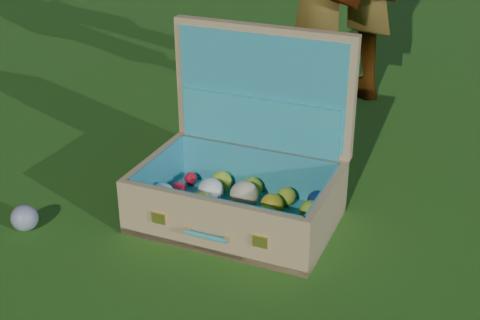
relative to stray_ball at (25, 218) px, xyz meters
The scene contains 3 objects.
ground 0.62m from the stray_ball, 16.68° to the left, with size 60.00×60.00×0.00m, color #215114.
stray_ball is the anchor object (origin of this frame).
suitcase 0.59m from the stray_ball, 17.29° to the left, with size 0.59×0.49×0.49m.
Camera 1 is at (0.18, -1.59, 0.94)m, focal length 50.00 mm.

